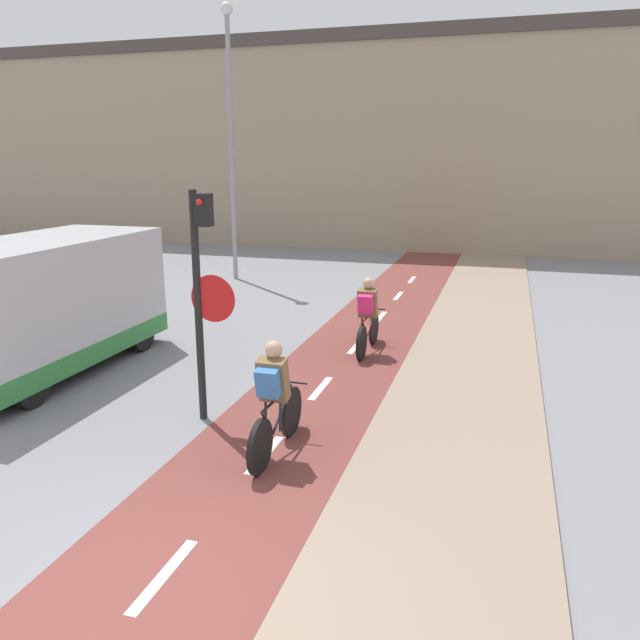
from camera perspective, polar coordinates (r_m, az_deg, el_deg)
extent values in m
plane|color=gray|center=(5.99, -16.73, -24.38)|extent=(120.00, 120.00, 0.00)
cube|color=brown|center=(5.98, -16.74, -24.30)|extent=(2.20, 60.00, 0.02)
cube|color=white|center=(6.31, -14.09, -21.69)|extent=(0.12, 1.10, 0.00)
cube|color=white|center=(8.22, -5.05, -12.16)|extent=(0.12, 1.10, 0.00)
cube|color=white|center=(10.38, 0.07, -6.25)|extent=(0.12, 1.10, 0.00)
cube|color=white|center=(12.67, 3.32, -2.39)|extent=(0.12, 1.10, 0.00)
cube|color=white|center=(15.02, 5.55, 0.27)|extent=(0.12, 1.10, 0.00)
cube|color=white|center=(17.42, 7.17, 2.21)|extent=(0.12, 1.10, 0.00)
cube|color=white|center=(19.84, 8.40, 3.68)|extent=(0.12, 1.10, 0.00)
cube|color=gray|center=(27.92, 11.41, 14.99)|extent=(60.00, 5.00, 8.13)
cube|color=#473D38|center=(28.31, 11.88, 23.74)|extent=(60.00, 5.20, 0.50)
cylinder|color=black|center=(8.94, -11.07, 0.99)|extent=(0.11, 0.11, 3.31)
cube|color=black|center=(8.65, -10.59, 9.86)|extent=(0.20, 0.20, 0.44)
sphere|color=red|center=(8.55, -10.97, 10.53)|extent=(0.09, 0.09, 0.09)
cone|color=red|center=(8.79, -9.78, 1.93)|extent=(0.67, 0.01, 0.67)
cone|color=silver|center=(8.79, -9.76, 1.94)|extent=(0.60, 0.02, 0.60)
cylinder|color=gray|center=(19.77, -8.09, 14.93)|extent=(0.14, 0.14, 7.78)
sphere|color=silver|center=(20.21, -8.54, 26.33)|extent=(0.36, 0.36, 0.36)
cylinder|color=black|center=(7.68, -5.50, -11.48)|extent=(0.07, 0.69, 0.69)
cylinder|color=black|center=(8.65, -2.64, -8.35)|extent=(0.07, 0.69, 0.69)
cylinder|color=black|center=(8.27, -3.47, -8.10)|extent=(0.04, 0.72, 0.43)
cylinder|color=black|center=(7.81, -4.82, -9.40)|extent=(0.04, 0.38, 0.45)
cylinder|color=black|center=(8.04, -3.93, -7.14)|extent=(0.04, 1.06, 0.07)
cylinder|color=black|center=(7.86, -4.90, -10.89)|extent=(0.04, 0.43, 0.05)
cylinder|color=black|center=(8.49, -2.68, -5.69)|extent=(0.46, 0.03, 0.03)
cube|color=brown|center=(7.82, -4.29, -5.44)|extent=(0.36, 0.31, 0.59)
sphere|color=tan|center=(7.74, -4.24, -2.71)|extent=(0.22, 0.22, 0.22)
cylinder|color=#232328|center=(7.99, -5.00, -8.45)|extent=(0.04, 0.07, 0.43)
cylinder|color=#232328|center=(7.92, -3.64, -8.63)|extent=(0.04, 0.07, 0.43)
cube|color=#3370B2|center=(7.66, -4.78, -5.74)|extent=(0.28, 0.23, 0.39)
cylinder|color=black|center=(11.78, 3.81, -2.14)|extent=(0.07, 0.66, 0.66)
cylinder|color=black|center=(12.83, 4.94, -0.77)|extent=(0.07, 0.66, 0.66)
cylinder|color=maroon|center=(12.46, 4.63, -0.40)|extent=(0.04, 0.71, 0.41)
cylinder|color=maroon|center=(11.96, 4.10, -0.94)|extent=(0.04, 0.37, 0.44)
cylinder|color=maroon|center=(12.24, 4.48, 0.34)|extent=(0.04, 1.04, 0.07)
cylinder|color=maroon|center=(11.98, 4.04, -1.90)|extent=(0.04, 0.43, 0.05)
cylinder|color=black|center=(12.73, 4.98, 1.03)|extent=(0.46, 0.03, 0.03)
cube|color=brown|center=(12.06, 4.38, 1.56)|extent=(0.36, 0.31, 0.59)
sphere|color=tan|center=(12.02, 4.45, 3.37)|extent=(0.22, 0.22, 0.22)
cylinder|color=#232328|center=(12.15, 3.84, -0.45)|extent=(0.04, 0.07, 0.42)
cylinder|color=#232328|center=(12.11, 4.76, -0.52)|extent=(0.04, 0.07, 0.42)
cube|color=#DB286B|center=(11.88, 4.19, 1.47)|extent=(0.28, 0.23, 0.39)
cube|color=#B7B7BC|center=(11.97, -23.99, 1.69)|extent=(2.05, 4.69, 2.12)
cube|color=#33843D|center=(12.18, -23.57, -2.34)|extent=(2.06, 4.70, 0.36)
cube|color=black|center=(13.72, -17.89, 5.32)|extent=(1.85, 0.04, 0.70)
cylinder|color=black|center=(13.90, -22.47, -0.56)|extent=(0.18, 0.70, 0.70)
cylinder|color=black|center=(12.83, -16.03, -1.20)|extent=(0.18, 0.70, 0.70)
cylinder|color=black|center=(10.53, -24.95, -5.46)|extent=(0.18, 0.70, 0.70)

